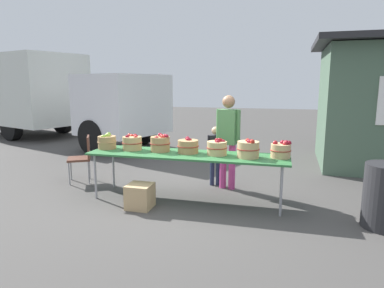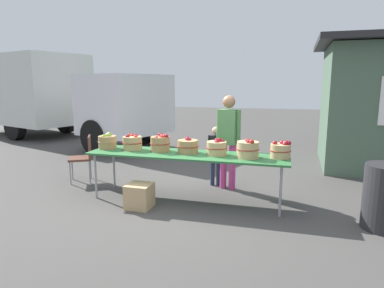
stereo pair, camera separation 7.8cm
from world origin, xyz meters
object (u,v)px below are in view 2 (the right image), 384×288
object	(u,v)px
market_table	(187,156)
apple_basket_green_0	(107,141)
apple_basket_red_5	(281,150)
apple_basket_red_2	(188,146)
vendor_adult	(228,135)
box_truck	(48,93)
apple_basket_red_0	(132,142)
child_customer	(216,151)
apple_basket_red_3	(217,148)
apple_basket_red_1	(160,143)
folding_chair	(84,155)
produce_crate	(140,196)
apple_basket_red_4	(248,149)

from	to	relation	value
market_table	apple_basket_green_0	bearing A→B (deg)	177.58
apple_basket_red_5	apple_basket_green_0	bearing A→B (deg)	-179.61
apple_basket_red_2	vendor_adult	bearing A→B (deg)	54.07
market_table	box_truck	size ratio (longest dim) A/B	0.39
box_truck	apple_basket_red_0	bearing A→B (deg)	-22.60
apple_basket_red_5	market_table	bearing A→B (deg)	-176.82
market_table	child_customer	distance (m)	0.94
apple_basket_red_2	apple_basket_red_3	bearing A→B (deg)	-3.21
apple_basket_red_1	apple_basket_green_0	bearing A→B (deg)	-179.49
apple_basket_red_3	market_table	bearing A→B (deg)	-175.65
apple_basket_red_5	vendor_adult	bearing A→B (deg)	142.20
apple_basket_red_0	apple_basket_red_1	world-z (taller)	apple_basket_red_1
child_customer	apple_basket_red_5	bearing A→B (deg)	132.39
folding_chair	child_customer	bearing A→B (deg)	70.30
apple_basket_red_3	apple_basket_red_0	bearing A→B (deg)	178.35
market_table	apple_basket_red_1	size ratio (longest dim) A/B	9.54
apple_basket_red_3	produce_crate	world-z (taller)	apple_basket_red_3
child_customer	box_truck	world-z (taller)	box_truck
apple_basket_red_1	folding_chair	distance (m)	1.78
vendor_adult	box_truck	distance (m)	7.84
apple_basket_red_0	child_customer	xyz separation A→B (m)	(1.22, 0.82, -0.24)
apple_basket_red_3	apple_basket_red_5	size ratio (longest dim) A/B	1.05
apple_basket_green_0	child_customer	size ratio (longest dim) A/B	0.30
apple_basket_red_0	box_truck	bearing A→B (deg)	138.47
apple_basket_red_2	child_customer	world-z (taller)	child_customer
produce_crate	apple_basket_red_3	bearing A→B (deg)	27.29
apple_basket_red_3	apple_basket_red_4	distance (m)	0.48
child_customer	folding_chair	xyz separation A→B (m)	(-2.42, -0.41, -0.12)
apple_basket_red_5	child_customer	bearing A→B (deg)	144.15
apple_basket_red_4	apple_basket_red_5	bearing A→B (deg)	13.85
apple_basket_red_3	vendor_adult	world-z (taller)	vendor_adult
apple_basket_green_0	apple_basket_red_4	distance (m)	2.34
apple_basket_green_0	child_customer	bearing A→B (deg)	26.57
box_truck	produce_crate	bearing A→B (deg)	-24.02
apple_basket_red_1	apple_basket_red_3	size ratio (longest dim) A/B	1.02
child_customer	box_truck	bearing A→B (deg)	-42.41
apple_basket_red_2	apple_basket_green_0	bearing A→B (deg)	-179.91
apple_basket_red_0	child_customer	world-z (taller)	child_customer
market_table	apple_basket_red_1	bearing A→B (deg)	171.67
vendor_adult	produce_crate	distance (m)	1.85
apple_basket_green_0	apple_basket_red_2	distance (m)	1.40
apple_basket_green_0	apple_basket_red_0	distance (m)	0.45
apple_basket_red_3	child_customer	bearing A→B (deg)	102.44
market_table	apple_basket_red_5	distance (m)	1.41
box_truck	apple_basket_red_5	bearing A→B (deg)	-12.52
apple_basket_red_1	apple_basket_red_2	distance (m)	0.46
apple_basket_red_0	apple_basket_red_4	world-z (taller)	apple_basket_red_4
apple_basket_red_5	folding_chair	bearing A→B (deg)	173.42
apple_basket_red_1	apple_basket_red_0	bearing A→B (deg)	179.00
apple_basket_green_0	box_truck	distance (m)	6.75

